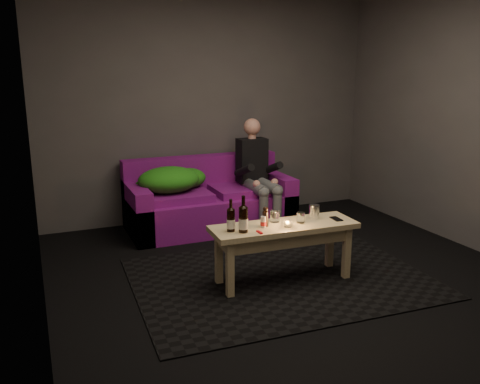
# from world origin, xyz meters

# --- Properties ---
(floor) EXTENTS (4.50, 4.50, 0.00)m
(floor) POSITION_xyz_m (0.00, 0.00, 0.00)
(floor) COLOR black
(floor) RESTS_ON ground
(room) EXTENTS (4.50, 4.50, 4.50)m
(room) POSITION_xyz_m (0.00, 0.47, 1.64)
(room) COLOR silver
(room) RESTS_ON ground
(rug) EXTENTS (2.53, 1.88, 0.01)m
(rug) POSITION_xyz_m (-0.12, 0.20, 0.01)
(rug) COLOR black
(rug) RESTS_ON floor
(sofa) EXTENTS (1.81, 0.81, 0.78)m
(sofa) POSITION_xyz_m (-0.20, 1.81, 0.28)
(sofa) COLOR #7B107A
(sofa) RESTS_ON floor
(green_blanket) EXTENTS (0.80, 0.54, 0.27)m
(green_blanket) POSITION_xyz_m (-0.62, 1.81, 0.59)
(green_blanket) COLOR #2E8C19
(green_blanket) RESTS_ON sofa
(person) EXTENTS (0.33, 0.75, 1.21)m
(person) POSITION_xyz_m (0.33, 1.67, 0.63)
(person) COLOR black
(person) RESTS_ON sofa
(coffee_table) EXTENTS (1.25, 0.44, 0.50)m
(coffee_table) POSITION_xyz_m (-0.12, 0.15, 0.41)
(coffee_table) COLOR tan
(coffee_table) RESTS_ON rug
(beer_bottle_a) EXTENTS (0.07, 0.07, 0.26)m
(beer_bottle_a) POSITION_xyz_m (-0.59, 0.16, 0.60)
(beer_bottle_a) COLOR black
(beer_bottle_a) RESTS_ON coffee_table
(beer_bottle_b) EXTENTS (0.07, 0.07, 0.30)m
(beer_bottle_b) POSITION_xyz_m (-0.51, 0.10, 0.61)
(beer_bottle_b) COLOR black
(beer_bottle_b) RESTS_ON coffee_table
(salt_shaker) EXTENTS (0.05, 0.05, 0.09)m
(salt_shaker) POSITION_xyz_m (-0.31, 0.15, 0.55)
(salt_shaker) COLOR silver
(salt_shaker) RESTS_ON coffee_table
(pepper_mill) EXTENTS (0.06, 0.06, 0.13)m
(pepper_mill) POSITION_xyz_m (-0.28, 0.17, 0.57)
(pepper_mill) COLOR black
(pepper_mill) RESTS_ON coffee_table
(tumbler_back) EXTENTS (0.10, 0.10, 0.09)m
(tumbler_back) POSITION_xyz_m (-0.16, 0.25, 0.55)
(tumbler_back) COLOR white
(tumbler_back) RESTS_ON coffee_table
(tealight) EXTENTS (0.06, 0.06, 0.05)m
(tealight) POSITION_xyz_m (-0.12, 0.08, 0.53)
(tealight) COLOR white
(tealight) RESTS_ON coffee_table
(tumbler_front) EXTENTS (0.08, 0.08, 0.09)m
(tumbler_front) POSITION_xyz_m (0.04, 0.14, 0.55)
(tumbler_front) COLOR white
(tumbler_front) RESTS_ON coffee_table
(steel_cup) EXTENTS (0.11, 0.11, 0.12)m
(steel_cup) POSITION_xyz_m (0.20, 0.21, 0.56)
(steel_cup) COLOR silver
(steel_cup) RESTS_ON coffee_table
(smartphone) EXTENTS (0.07, 0.14, 0.01)m
(smartphone) POSITION_xyz_m (0.36, 0.11, 0.51)
(smartphone) COLOR black
(smartphone) RESTS_ON coffee_table
(red_lighter) EXTENTS (0.02, 0.08, 0.01)m
(red_lighter) POSITION_xyz_m (-0.40, 0.03, 0.51)
(red_lighter) COLOR red
(red_lighter) RESTS_ON coffee_table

